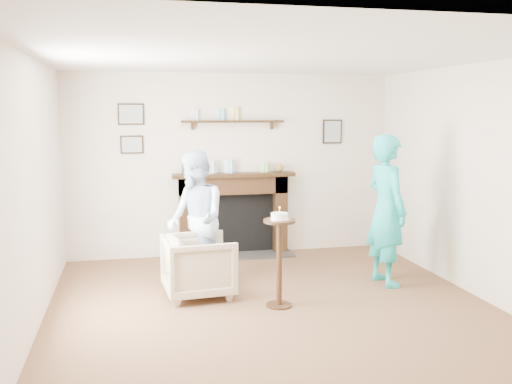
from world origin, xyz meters
TOP-DOWN VIEW (x-y plane):
  - ground at (0.00, 0.00)m, footprint 5.00×5.00m
  - room_shell at (-0.00, 0.69)m, footprint 4.54×5.02m
  - armchair at (-0.69, 0.72)m, footprint 0.79×0.77m
  - man at (-0.68, 1.05)m, footprint 0.75×0.87m
  - woman at (1.47, 0.70)m, footprint 0.50×0.68m
  - pedestal_table at (0.08, 0.21)m, footprint 0.32×0.32m

SIDE VIEW (x-z plane):
  - ground at x=0.00m, z-range 0.00..0.00m
  - armchair at x=-0.69m, z-range -0.33..0.33m
  - man at x=-0.68m, z-range -0.78..0.78m
  - woman at x=1.47m, z-range -0.87..0.87m
  - pedestal_table at x=0.08m, z-range 0.12..1.16m
  - room_shell at x=0.00m, z-range 0.36..2.88m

